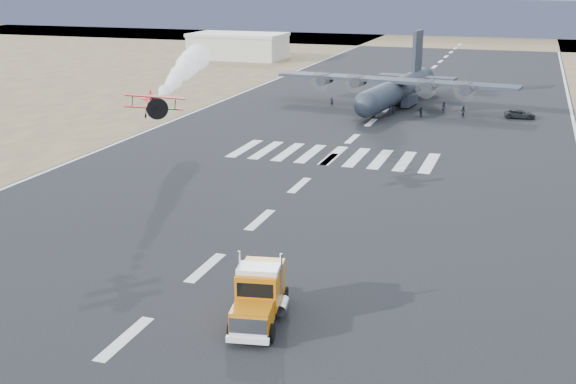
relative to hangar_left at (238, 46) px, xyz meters
The scene contains 21 objects.
ground 154.08m from the hangar_left, 70.27° to the right, with size 500.00×500.00×0.00m, color black.
scrub_far 99.70m from the hangar_left, 58.54° to the left, with size 500.00×80.00×0.00m, color brown.
runway_markings 99.70m from the hangar_left, 58.54° to the right, with size 60.00×260.00×0.01m, color silver, non-canonical shape.
ridge_seg_a 183.53m from the hangar_left, 141.19° to the left, with size 150.00×50.00×13.00m, color #818BA4.
ridge_seg_b 139.02m from the hangar_left, 124.15° to the left, with size 150.00×50.00×15.00m, color #818BA4.
ridge_seg_c 115.84m from the hangar_left, 96.45° to the left, with size 150.00×50.00×17.00m, color #818BA4.
ridge_seg_d 126.25m from the hangar_left, 65.67° to the left, with size 150.00×50.00×13.00m, color #818BA4.
hangar_left is the anchor object (origin of this frame).
semi_truck 151.90m from the hangar_left, 67.10° to the right, with size 4.06×8.78×3.86m.
aerobatic_biplane 128.95m from the hangar_left, 71.05° to the right, with size 5.50×5.18×2.42m.
smoke_trail 101.37m from the hangar_left, 71.04° to the right, with size 12.49×32.46×3.48m.
transport_aircraft 78.16m from the hangar_left, 47.22° to the right, with size 41.59×34.14×12.00m.
support_vehicle 96.45m from the hangar_left, 40.29° to the right, with size 2.19×4.76×1.32m, color black.
crew_a 74.84m from the hangar_left, 55.30° to the right, with size 0.59×0.48×1.61m, color black.
crew_b 91.39m from the hangar_left, 44.69° to the right, with size 0.88×0.55×1.82m, color black.
crew_c 85.61m from the hangar_left, 51.23° to the right, with size 1.12×0.52×1.73m, color black.
crew_d 82.35m from the hangar_left, 53.33° to the right, with size 0.96×0.49×1.64m, color black.
crew_e 78.88m from the hangar_left, 50.97° to the right, with size 0.93×0.57×1.90m, color black.
crew_f 88.16m from the hangar_left, 48.40° to the right, with size 1.59×0.51×1.71m, color black.
crew_g 85.05m from the hangar_left, 50.56° to the right, with size 0.63×0.52×1.72m, color black.
crew_h 86.49m from the hangar_left, 44.68° to the right, with size 0.83×0.51×1.71m, color black.
Camera 1 is at (22.68, -35.21, 22.00)m, focal length 45.00 mm.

